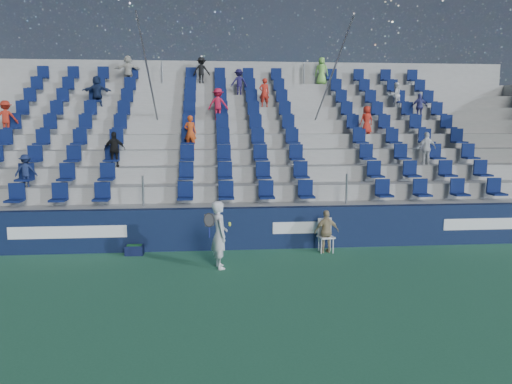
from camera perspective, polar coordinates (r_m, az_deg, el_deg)
The scene contains 7 objects.
ground at distance 11.52m, azimuth 0.31°, elevation -10.37°, with size 70.00×70.00×0.00m, color #327550.
sponsor_wall at distance 14.40m, azimuth -0.91°, elevation -4.16°, with size 24.00×0.32×1.20m.
grandstand at distance 19.21m, azimuth -2.13°, elevation 3.54°, with size 24.00×8.17×6.63m.
tennis_player at distance 12.49m, azimuth -4.20°, elevation -4.88°, with size 0.69×0.69×1.70m.
line_judge_chair at distance 14.25m, azimuth 7.92°, elevation -4.62°, with size 0.47×0.48×0.94m.
line_judge at distance 14.10m, azimuth 8.07°, elevation -4.49°, with size 0.71×0.29×1.20m, color tan.
ball_bin at distance 14.22m, azimuth -13.72°, elevation -6.40°, with size 0.50×0.33×0.28m.
Camera 1 is at (-1.08, -10.88, 3.63)m, focal length 35.00 mm.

